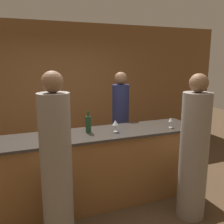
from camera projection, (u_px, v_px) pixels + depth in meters
name	position (u px, v px, depth m)	size (l,w,h in m)	color
ground_plane	(95.00, 201.00, 3.61)	(14.00, 14.00, 0.00)	#4C3823
back_wall	(62.00, 88.00, 5.45)	(8.00, 0.06, 2.80)	brown
bar_counter	(95.00, 168.00, 3.51)	(3.07, 0.69, 1.03)	brown
bartender	(120.00, 126.00, 4.46)	(0.30, 0.30, 1.81)	#1E234C
guest_0	(194.00, 153.00, 3.13)	(0.36, 0.36, 1.86)	gray
guest_1	(57.00, 169.00, 2.60)	(0.33, 0.33, 1.91)	gray
wine_bottle_0	(88.00, 124.00, 3.41)	(0.08, 0.08, 0.30)	#19381E
wine_glass_0	(115.00, 123.00, 3.43)	(0.08, 0.08, 0.16)	silver
wine_glass_2	(171.00, 120.00, 3.65)	(0.06, 0.06, 0.15)	silver
wine_glass_3	(189.00, 118.00, 3.71)	(0.06, 0.06, 0.17)	silver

